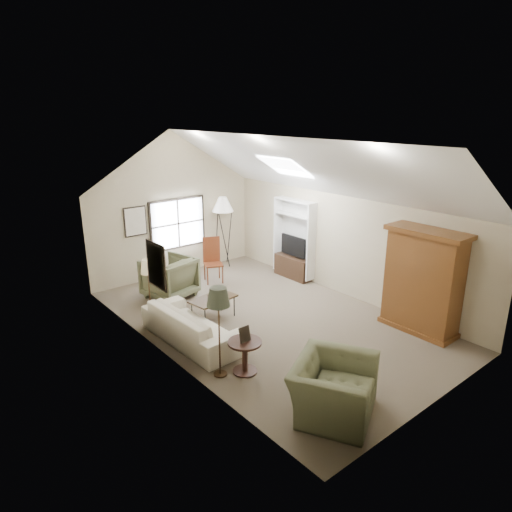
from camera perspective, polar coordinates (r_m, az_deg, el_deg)
room_shell at (r=9.38m, az=1.58°, el=9.99°), size 5.01×8.01×4.00m
window at (r=12.96m, az=-9.75°, el=4.03°), size 1.72×0.08×1.42m
skylight at (r=10.90m, az=3.67°, el=11.13°), size 0.80×1.20×0.52m
wall_art at (r=10.27m, az=-13.70°, el=1.73°), size 1.97×3.71×0.88m
armoire at (r=10.06m, az=20.16°, el=-2.98°), size 0.60×1.50×2.20m
tv_alcove at (r=12.51m, az=4.78°, el=2.30°), size 0.32×1.30×2.10m
media_console at (r=12.75m, az=4.62°, el=-1.39°), size 0.34×1.18×0.60m
tv_panel at (r=12.56m, az=4.69°, el=1.28°), size 0.05×0.90×0.55m
sofa at (r=9.39m, az=-8.00°, el=-8.47°), size 1.04×2.47×0.71m
armchair_near at (r=7.34m, az=9.64°, el=-15.99°), size 1.72×1.65×0.87m
armchair_far at (r=11.54m, az=-10.79°, el=-2.67°), size 1.32×1.34×1.02m
coffee_table at (r=10.25m, az=-5.34°, el=-6.59°), size 1.09×0.71×0.52m
bowl at (r=10.14m, az=-5.39°, el=-5.09°), size 0.28×0.28×0.06m
side_table at (r=8.29m, az=-1.40°, el=-12.46°), size 0.63×0.63×0.61m
side_chair at (r=12.35m, az=-5.37°, el=-0.56°), size 0.62×0.62×1.21m
tripod_lamp at (r=13.55m, az=-4.11°, el=3.13°), size 0.77×0.77×2.11m
dark_lamp at (r=7.97m, az=-4.62°, el=-9.42°), size 0.42×0.42×1.70m
tan_lamp at (r=10.06m, az=-13.18°, el=-4.39°), size 0.32×0.32×1.52m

